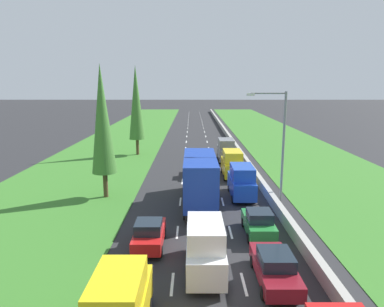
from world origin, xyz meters
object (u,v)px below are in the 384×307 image
object	(u,v)px
green_hatchback_right_lane	(259,223)
blue_box_truck_centre_lane	(200,179)
blue_van_right_lane	(242,182)
red_hatchback_left_lane	(150,234)
street_light_mast	(280,139)
white_van_centre_lane	(206,247)
yellow_van_left_lane	(120,307)
poplar_tree_third	(137,103)
maroon_hatchback_centre_lane_fourth	(197,168)
poplar_tree_second	(103,120)
yellow_van_right_lane	(232,164)
maroon_sedan_right_lane	(275,267)
grey_van_right_lane	(226,150)

from	to	relation	value
green_hatchback_right_lane	blue_box_truck_centre_lane	xyz separation A→B (m)	(-3.66, 5.57, 1.35)
green_hatchback_right_lane	blue_van_right_lane	size ratio (longest dim) A/B	0.80
green_hatchback_right_lane	blue_box_truck_centre_lane	bearing A→B (deg)	123.33
red_hatchback_left_lane	street_light_mast	bearing A→B (deg)	41.30
white_van_centre_lane	blue_van_right_lane	bearing A→B (deg)	73.54
yellow_van_left_lane	poplar_tree_third	xyz separation A→B (m)	(-4.74, 35.00, 5.67)
maroon_hatchback_centre_lane_fourth	poplar_tree_second	distance (m)	12.11
red_hatchback_left_lane	yellow_van_right_lane	xyz separation A→B (m)	(6.72, 15.93, 0.56)
maroon_sedan_right_lane	poplar_tree_second	world-z (taller)	poplar_tree_second
maroon_hatchback_centre_lane_fourth	green_hatchback_right_lane	bearing A→B (deg)	-75.69
red_hatchback_left_lane	street_light_mast	size ratio (longest dim) A/B	0.43
maroon_hatchback_centre_lane_fourth	grey_van_right_lane	bearing A→B (deg)	62.62
poplar_tree_third	yellow_van_right_lane	bearing A→B (deg)	-44.54
green_hatchback_right_lane	yellow_van_right_lane	xyz separation A→B (m)	(-0.10, 14.23, 0.56)
white_van_centre_lane	blue_box_truck_centre_lane	distance (m)	10.08
blue_van_right_lane	grey_van_right_lane	xyz separation A→B (m)	(0.01, 14.24, 0.00)
maroon_sedan_right_lane	red_hatchback_left_lane	world-z (taller)	red_hatchback_left_lane
blue_van_right_lane	blue_box_truck_centre_lane	distance (m)	4.21
maroon_sedan_right_lane	poplar_tree_second	distance (m)	18.30
poplar_tree_third	red_hatchback_left_lane	bearing A→B (deg)	-79.82
blue_van_right_lane	street_light_mast	bearing A→B (deg)	-16.18
blue_van_right_lane	white_van_centre_lane	size ratio (longest dim) A/B	1.00
yellow_van_left_lane	blue_van_right_lane	world-z (taller)	same
green_hatchback_right_lane	white_van_centre_lane	xyz separation A→B (m)	(-3.60, -4.48, 0.56)
maroon_sedan_right_lane	yellow_van_left_lane	size ratio (longest dim) A/B	0.92
poplar_tree_third	blue_van_right_lane	bearing A→B (deg)	-57.15
blue_van_right_lane	poplar_tree_second	world-z (taller)	poplar_tree_second
red_hatchback_left_lane	blue_box_truck_centre_lane	distance (m)	8.03
yellow_van_left_lane	green_hatchback_right_lane	world-z (taller)	yellow_van_left_lane
poplar_tree_third	street_light_mast	size ratio (longest dim) A/B	1.34
blue_van_right_lane	maroon_hatchback_centre_lane_fourth	size ratio (longest dim) A/B	1.26
maroon_hatchback_centre_lane_fourth	blue_van_right_lane	bearing A→B (deg)	-62.42
grey_van_right_lane	white_van_centre_lane	bearing A→B (deg)	-97.73
red_hatchback_left_lane	grey_van_right_lane	size ratio (longest dim) A/B	0.80
red_hatchback_left_lane	green_hatchback_right_lane	distance (m)	7.02
green_hatchback_right_lane	poplar_tree_second	distance (m)	15.10
yellow_van_left_lane	poplar_tree_second	world-z (taller)	poplar_tree_second
red_hatchback_left_lane	yellow_van_left_lane	bearing A→B (deg)	-91.29
maroon_sedan_right_lane	poplar_tree_third	size ratio (longest dim) A/B	0.37
yellow_van_right_lane	white_van_centre_lane	bearing A→B (deg)	-100.60
white_van_centre_lane	maroon_hatchback_centre_lane_fourth	size ratio (longest dim) A/B	1.26
green_hatchback_right_lane	white_van_centre_lane	size ratio (longest dim) A/B	0.80
green_hatchback_right_lane	poplar_tree_second	xyz separation A→B (m)	(-11.67, 7.60, 5.83)
blue_van_right_lane	maroon_hatchback_centre_lane_fourth	distance (m)	8.01
yellow_van_right_lane	grey_van_right_lane	size ratio (longest dim) A/B	1.00
white_van_centre_lane	blue_box_truck_centre_lane	world-z (taller)	blue_box_truck_centre_lane
street_light_mast	blue_box_truck_centre_lane	bearing A→B (deg)	-169.65
blue_van_right_lane	poplar_tree_third	size ratio (longest dim) A/B	0.41
yellow_van_left_lane	red_hatchback_left_lane	world-z (taller)	yellow_van_left_lane
green_hatchback_right_lane	red_hatchback_left_lane	bearing A→B (deg)	-166.01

